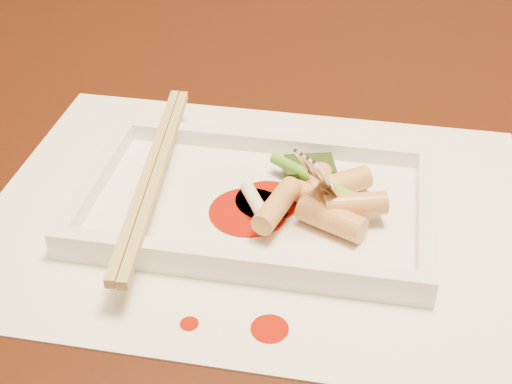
% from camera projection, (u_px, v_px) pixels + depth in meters
% --- Properties ---
extents(table, '(1.40, 0.90, 0.75)m').
position_uv_depth(table, '(346.00, 199.00, 0.72)').
color(table, black).
rests_on(table, ground).
extents(placemat, '(0.40, 0.30, 0.00)m').
position_uv_depth(placemat, '(256.00, 212.00, 0.54)').
color(placemat, white).
rests_on(placemat, table).
extents(sauce_splatter_a, '(0.02, 0.02, 0.00)m').
position_uv_depth(sauce_splatter_a, '(270.00, 329.00, 0.44)').
color(sauce_splatter_a, '#9E1204').
rests_on(sauce_splatter_a, placemat).
extents(sauce_splatter_b, '(0.01, 0.01, 0.00)m').
position_uv_depth(sauce_splatter_b, '(189.00, 324.00, 0.44)').
color(sauce_splatter_b, '#9E1204').
rests_on(sauce_splatter_b, placemat).
extents(plate_base, '(0.26, 0.16, 0.01)m').
position_uv_depth(plate_base, '(256.00, 207.00, 0.53)').
color(plate_base, white).
rests_on(plate_base, placemat).
extents(plate_rim_far, '(0.26, 0.01, 0.01)m').
position_uv_depth(plate_rim_far, '(272.00, 142.00, 0.59)').
color(plate_rim_far, white).
rests_on(plate_rim_far, plate_base).
extents(plate_rim_near, '(0.26, 0.01, 0.01)m').
position_uv_depth(plate_rim_near, '(235.00, 261.00, 0.47)').
color(plate_rim_near, white).
rests_on(plate_rim_near, plate_base).
extents(plate_rim_left, '(0.01, 0.14, 0.01)m').
position_uv_depth(plate_rim_left, '(97.00, 178.00, 0.54)').
color(plate_rim_left, white).
rests_on(plate_rim_left, plate_base).
extents(plate_rim_right, '(0.01, 0.14, 0.01)m').
position_uv_depth(plate_rim_right, '(427.00, 214.00, 0.51)').
color(plate_rim_right, white).
rests_on(plate_rim_right, plate_base).
extents(veg_piece, '(0.04, 0.04, 0.01)m').
position_uv_depth(veg_piece, '(310.00, 169.00, 0.55)').
color(veg_piece, black).
rests_on(veg_piece, plate_base).
extents(scallion_white, '(0.03, 0.04, 0.01)m').
position_uv_depth(scallion_white, '(255.00, 201.00, 0.51)').
color(scallion_white, '#EAEACC').
rests_on(scallion_white, plate_base).
extents(scallion_green, '(0.08, 0.05, 0.01)m').
position_uv_depth(scallion_green, '(316.00, 179.00, 0.53)').
color(scallion_green, '#3F9317').
rests_on(scallion_green, plate_base).
extents(chopstick_a, '(0.03, 0.24, 0.01)m').
position_uv_depth(chopstick_a, '(148.00, 172.00, 0.53)').
color(chopstick_a, tan).
rests_on(chopstick_a, plate_rim_near).
extents(chopstick_b, '(0.03, 0.24, 0.01)m').
position_uv_depth(chopstick_b, '(159.00, 173.00, 0.53)').
color(chopstick_b, tan).
rests_on(chopstick_b, plate_rim_near).
extents(fork, '(0.09, 0.10, 0.14)m').
position_uv_depth(fork, '(360.00, 113.00, 0.49)').
color(fork, silver).
rests_on(fork, plate_base).
extents(sauce_blob_0, '(0.06, 0.06, 0.00)m').
position_uv_depth(sauce_blob_0, '(248.00, 212.00, 0.52)').
color(sauce_blob_0, '#9E1204').
rests_on(sauce_blob_0, plate_base).
extents(sauce_blob_1, '(0.05, 0.05, 0.00)m').
position_uv_depth(sauce_blob_1, '(268.00, 201.00, 0.53)').
color(sauce_blob_1, '#9E1204').
rests_on(sauce_blob_1, plate_base).
extents(rice_cake_0, '(0.05, 0.04, 0.02)m').
position_uv_depth(rice_cake_0, '(331.00, 219.00, 0.50)').
color(rice_cake_0, tan).
rests_on(rice_cake_0, plate_base).
extents(rice_cake_1, '(0.02, 0.05, 0.02)m').
position_uv_depth(rice_cake_1, '(319.00, 192.00, 0.52)').
color(rice_cake_1, tan).
rests_on(rice_cake_1, plate_base).
extents(rice_cake_2, '(0.05, 0.03, 0.02)m').
position_uv_depth(rice_cake_2, '(355.00, 205.00, 0.50)').
color(rice_cake_2, tan).
rests_on(rice_cake_2, plate_base).
extents(rice_cake_3, '(0.05, 0.03, 0.02)m').
position_uv_depth(rice_cake_3, '(319.00, 197.00, 0.52)').
color(rice_cake_3, tan).
rests_on(rice_cake_3, plate_base).
extents(rice_cake_4, '(0.05, 0.04, 0.02)m').
position_uv_depth(rice_cake_4, '(339.00, 184.00, 0.53)').
color(rice_cake_4, tan).
rests_on(rice_cake_4, plate_base).
extents(rice_cake_5, '(0.03, 0.05, 0.02)m').
position_uv_depth(rice_cake_5, '(277.00, 205.00, 0.50)').
color(rice_cake_5, tan).
rests_on(rice_cake_5, plate_base).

